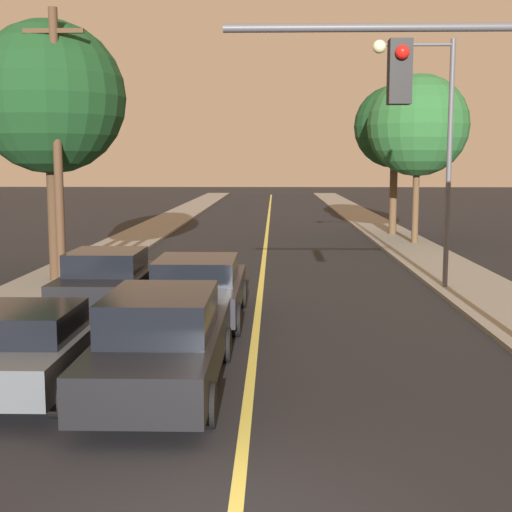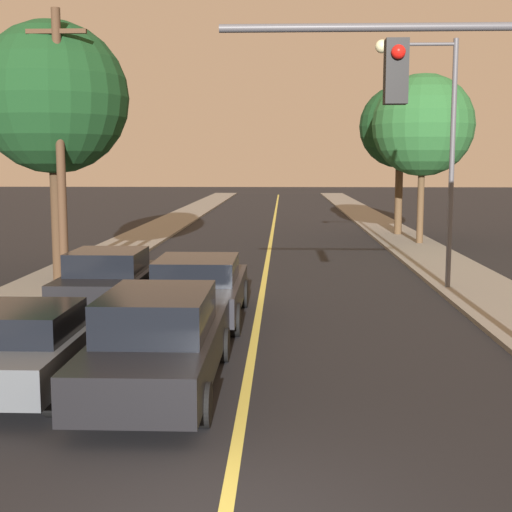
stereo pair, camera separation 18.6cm
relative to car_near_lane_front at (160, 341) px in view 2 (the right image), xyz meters
The scene contains 14 objects.
road_surface 31.57m from the car_near_lane_front, 87.55° to the left, with size 9.62×80.00×0.01m.
sidewalk_left 31.89m from the car_near_lane_front, 98.50° to the left, with size 2.50×80.00×0.12m.
sidewalk_right 32.39m from the car_near_lane_front, 76.78° to the left, with size 2.50×80.00×0.12m.
car_near_lane_front is the anchor object (origin of this frame).
car_near_lane_second 4.98m from the car_near_lane_front, 90.00° to the left, with size 2.09×4.76×1.46m.
car_outer_lane_front 2.12m from the car_near_lane_front, behind, with size 1.92×3.90×1.34m.
car_outer_lane_second 5.80m from the car_near_lane_front, 111.40° to the left, with size 1.94×4.03×1.56m.
traffic_signal_mast 6.06m from the car_near_lane_front, ahead, with size 5.65×0.42×5.56m.
streetlamp_right 11.40m from the car_near_lane_front, 56.49° to the left, with size 2.22×0.36×6.73m.
utility_pole_left 9.77m from the car_near_lane_front, 116.13° to the left, with size 1.60×0.24×7.45m.
tree_left_near 14.09m from the car_near_lane_front, 113.43° to the left, with size 4.08×4.08×7.49m.
tree_left_far 11.78m from the car_near_lane_front, 115.66° to the left, with size 4.33×4.33×7.45m.
tree_right_near 21.94m from the car_near_lane_front, 68.74° to the left, with size 4.31×4.31×7.17m.
tree_right_far 25.47m from the car_near_lane_front, 72.65° to the left, with size 3.92×3.92×7.11m.
Camera 2 is at (0.58, -6.29, 3.55)m, focal length 50.00 mm.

